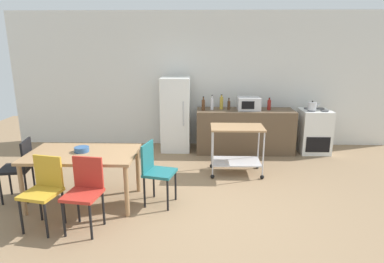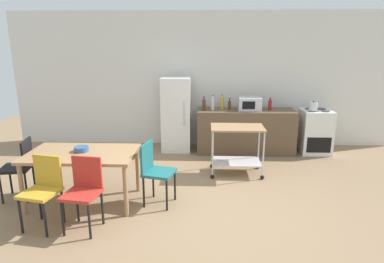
% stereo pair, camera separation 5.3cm
% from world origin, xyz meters
% --- Properties ---
extents(ground_plane, '(12.00, 12.00, 0.00)m').
position_xyz_m(ground_plane, '(0.00, 0.00, 0.00)').
color(ground_plane, '#8C7051').
extents(back_wall, '(8.40, 0.12, 2.90)m').
position_xyz_m(back_wall, '(0.00, 3.20, 1.45)').
color(back_wall, silver).
rests_on(back_wall, ground_plane).
extents(kitchen_counter, '(2.00, 0.64, 0.90)m').
position_xyz_m(kitchen_counter, '(0.90, 2.60, 0.45)').
color(kitchen_counter, brown).
rests_on(kitchen_counter, ground_plane).
extents(dining_table, '(1.50, 0.90, 0.75)m').
position_xyz_m(dining_table, '(-1.66, 0.19, 0.67)').
color(dining_table, '#A37A51').
rests_on(dining_table, ground_plane).
extents(chair_black, '(0.46, 0.46, 0.89)m').
position_xyz_m(chair_black, '(-2.62, 0.28, 0.52)').
color(chair_black, black).
rests_on(chair_black, ground_plane).
extents(chair_teal, '(0.48, 0.48, 0.89)m').
position_xyz_m(chair_teal, '(-0.64, 0.19, 0.52)').
color(chair_teal, '#1E666B').
rests_on(chair_teal, ground_plane).
extents(chair_mustard, '(0.48, 0.48, 0.89)m').
position_xyz_m(chair_mustard, '(-1.92, -0.47, 0.52)').
color(chair_mustard, gold).
rests_on(chair_mustard, ground_plane).
extents(chair_red, '(0.45, 0.45, 0.89)m').
position_xyz_m(chair_red, '(-1.41, -0.49, 0.52)').
color(chair_red, '#B72D23').
rests_on(chair_red, ground_plane).
extents(stove_oven, '(0.60, 0.61, 0.92)m').
position_xyz_m(stove_oven, '(2.35, 2.62, 0.45)').
color(stove_oven, white).
rests_on(stove_oven, ground_plane).
extents(refrigerator, '(0.60, 0.63, 1.55)m').
position_xyz_m(refrigerator, '(-0.55, 2.70, 0.78)').
color(refrigerator, white).
rests_on(refrigerator, ground_plane).
extents(kitchen_cart, '(0.91, 0.57, 0.85)m').
position_xyz_m(kitchen_cart, '(0.61, 1.36, 0.57)').
color(kitchen_cart, '#A37A51').
rests_on(kitchen_cart, ground_plane).
extents(bottle_soda, '(0.07, 0.07, 0.28)m').
position_xyz_m(bottle_soda, '(0.03, 2.53, 1.02)').
color(bottle_soda, '#4C2D19').
rests_on(bottle_soda, kitchen_counter).
extents(bottle_sesame_oil, '(0.07, 0.07, 0.30)m').
position_xyz_m(bottle_sesame_oil, '(0.21, 2.59, 1.03)').
color(bottle_sesame_oil, silver).
rests_on(bottle_sesame_oil, kitchen_counter).
extents(bottle_hot_sauce, '(0.07, 0.07, 0.31)m').
position_xyz_m(bottle_hot_sauce, '(0.41, 2.67, 1.03)').
color(bottle_hot_sauce, gold).
rests_on(bottle_hot_sauce, kitchen_counter).
extents(bottle_sparkling_water, '(0.06, 0.06, 0.24)m').
position_xyz_m(bottle_sparkling_water, '(0.56, 2.62, 1.00)').
color(bottle_sparkling_water, '#4C2D19').
rests_on(bottle_sparkling_water, kitchen_counter).
extents(microwave, '(0.46, 0.35, 0.26)m').
position_xyz_m(microwave, '(0.96, 2.59, 1.03)').
color(microwave, silver).
rests_on(microwave, kitchen_counter).
extents(bottle_soy_sauce, '(0.07, 0.07, 0.25)m').
position_xyz_m(bottle_soy_sauce, '(1.38, 2.62, 1.01)').
color(bottle_soy_sauce, maroon).
rests_on(bottle_soy_sauce, kitchen_counter).
extents(fruit_bowl, '(0.20, 0.20, 0.07)m').
position_xyz_m(fruit_bowl, '(-1.68, 0.23, 0.78)').
color(fruit_bowl, '#33598C').
rests_on(fruit_bowl, dining_table).
extents(kettle, '(0.24, 0.17, 0.19)m').
position_xyz_m(kettle, '(2.23, 2.52, 1.00)').
color(kettle, silver).
rests_on(kettle, stove_oven).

